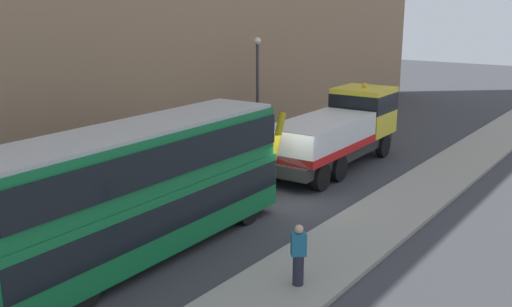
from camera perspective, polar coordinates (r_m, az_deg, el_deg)
The scene contains 6 objects.
ground_plane at distance 22.72m, azimuth 2.01°, elevation -4.72°, with size 120.00×120.00×0.00m, color #38383D.
near_kerb at distance 20.80m, azimuth 11.73°, elevation -6.66°, with size 60.00×2.80×0.15m, color gray.
recovery_tow_truck at distance 27.47m, azimuth 8.14°, elevation 2.33°, with size 10.17×2.86×3.67m.
double_decker_bus at distance 17.61m, azimuth -11.16°, elevation -3.11°, with size 11.10×2.82×4.06m.
pedestrian_onlooker at distance 15.67m, azimuth 4.20°, elevation -9.99°, with size 0.46×0.47×1.71m.
street_lamp at distance 30.37m, azimuth 0.14°, elevation 6.91°, with size 0.36×0.36×5.83m.
Camera 1 is at (-17.86, -11.90, 7.46)m, focal length 40.67 mm.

